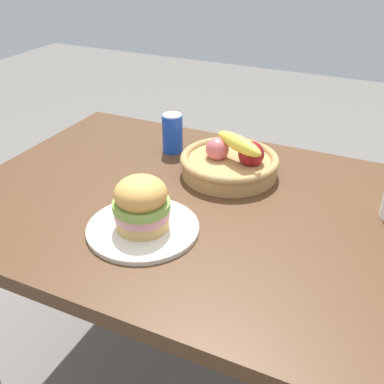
# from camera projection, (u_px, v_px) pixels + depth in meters

# --- Properties ---
(dining_table) EXTENTS (1.40, 0.90, 0.75)m
(dining_table) POSITION_uv_depth(u_px,v_px,m) (216.00, 237.00, 1.26)
(dining_table) COLOR #4C301C
(dining_table) RESTS_ON ground_plane
(plate) EXTENTS (0.27, 0.27, 0.01)m
(plate) POSITION_uv_depth(u_px,v_px,m) (143.00, 228.00, 1.11)
(plate) COLOR silver
(plate) RESTS_ON dining_table
(sandwich) EXTENTS (0.14, 0.14, 0.13)m
(sandwich) POSITION_uv_depth(u_px,v_px,m) (141.00, 204.00, 1.08)
(sandwich) COLOR #DBAD60
(sandwich) RESTS_ON plate
(soda_can) EXTENTS (0.07, 0.07, 0.13)m
(soda_can) POSITION_uv_depth(u_px,v_px,m) (172.00, 133.00, 1.47)
(soda_can) COLOR blue
(soda_can) RESTS_ON dining_table
(fruit_basket) EXTENTS (0.29, 0.29, 0.13)m
(fruit_basket) POSITION_uv_depth(u_px,v_px,m) (230.00, 162.00, 1.34)
(fruit_basket) COLOR tan
(fruit_basket) RESTS_ON dining_table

